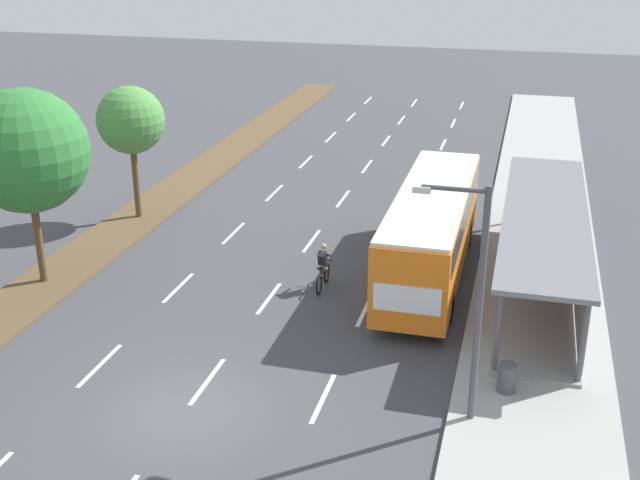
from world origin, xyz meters
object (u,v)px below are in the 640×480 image
trash_bin (507,378)px  median_tree_third (131,121)px  median_tree_second (26,151)px  bus_shelter (551,243)px  bus (432,225)px  cyclist (323,268)px  streetlight (473,290)px

trash_bin → median_tree_third: bearing=147.6°
median_tree_second → median_tree_third: size_ratio=1.21×
bus_shelter → trash_bin: bus_shelter is taller
bus → trash_bin: bus is taller
cyclist → trash_bin: 8.81m
median_tree_second → trash_bin: median_tree_second is taller
median_tree_third → streetlight: 19.87m
bus_shelter → streetlight: streetlight is taller
bus_shelter → cyclist: 8.19m
median_tree_second → streetlight: size_ratio=1.10×
median_tree_third → trash_bin: bearing=-32.4°
median_tree_third → median_tree_second: bearing=-91.5°
bus → median_tree_third: 14.06m
bus → cyclist: size_ratio=6.20×
streetlight → trash_bin: size_ratio=7.65×
streetlight → median_tree_third: bearing=142.2°
cyclist → median_tree_third: bearing=153.1°
cyclist → bus: bearing=30.0°
bus_shelter → median_tree_third: 18.28m
bus → cyclist: bus is taller
bus_shelter → trash_bin: size_ratio=16.46×
median_tree_third → bus_shelter: bearing=-10.0°
bus_shelter → median_tree_third: bearing=170.0°
bus_shelter → cyclist: size_ratio=7.69×
bus → median_tree_second: 14.69m
median_tree_second → bus_shelter: bearing=12.9°
bus → streetlight: 9.66m
cyclist → trash_bin: bearing=-39.3°
cyclist → streetlight: (5.78, -7.15, 3.10)m
bus → median_tree_third: median_tree_third is taller
bus_shelter → cyclist: (-7.89, -1.88, -1.07)m
cyclist → streetlight: bearing=-51.0°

